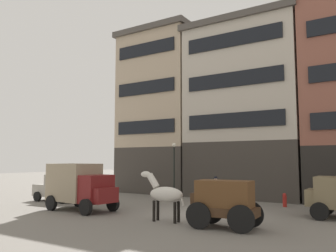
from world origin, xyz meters
The scene contains 10 objects.
ground_plane centered at (0.00, 0.00, 0.00)m, with size 120.00×120.00×0.00m, color slate.
building_far_left centered at (-8.75, 9.83, 7.31)m, with size 7.32×6.70×14.52m.
building_center_left centered at (-0.87, 9.83, 6.90)m, with size 9.14×6.70×13.72m.
cargo_wagon centered at (2.33, -2.98, 1.15)m, with size 2.98×1.66×1.98m.
draft_horse centered at (-0.62, -2.98, 1.27)m, with size 2.35×0.69×2.30m.
delivery_truck_near centered at (-6.53, -2.59, 1.42)m, with size 4.49×2.47×2.62m.
sedan_dark centered at (-10.98, -0.24, 0.91)m, with size 3.73×1.91×1.83m.
pedestrian_officer centered at (-0.88, 3.41, 0.98)m, with size 0.51×0.51×1.79m.
streetlamp_curbside centered at (-5.27, 5.65, 2.67)m, with size 0.32×0.32×4.12m.
fire_hydrant_curbside centered at (2.92, 5.06, 0.43)m, with size 0.24×0.24×0.83m.
Camera 1 is at (8.10, -16.60, 2.85)m, focal length 36.63 mm.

